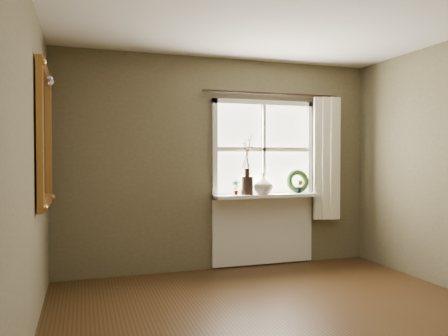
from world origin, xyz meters
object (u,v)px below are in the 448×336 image
cream_vase (263,184)px  gilt_mirror (45,137)px  dark_jug (247,186)px  wreath (298,184)px

cream_vase → gilt_mirror: size_ratio=0.21×
dark_jug → gilt_mirror: bearing=-161.6°
dark_jug → cream_vase: (0.21, 0.00, 0.02)m
cream_vase → gilt_mirror: (-2.46, -0.75, 0.51)m
cream_vase → gilt_mirror: gilt_mirror is taller
gilt_mirror → cream_vase: bearing=16.9°
dark_jug → wreath: wreath is taller
cream_vase → gilt_mirror: 2.62m
wreath → gilt_mirror: (-2.96, -0.79, 0.53)m
cream_vase → wreath: wreath is taller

